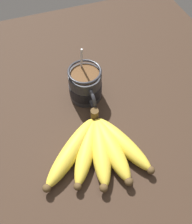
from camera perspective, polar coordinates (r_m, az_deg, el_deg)
The scene contains 3 objects.
table at distance 65.33cm, azimuth -2.44°, elevation -1.75°, with size 98.91×98.91×2.63cm.
coffee_mug at distance 65.29cm, azimuth -2.43°, elevation 6.06°, with size 12.11×8.67×14.97cm.
banana_bunch at distance 57.12cm, azimuth 0.42°, elevation -8.44°, with size 20.01×25.11×4.47cm.
Camera 1 is at (35.43, -9.75, 55.33)cm, focal length 40.00 mm.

